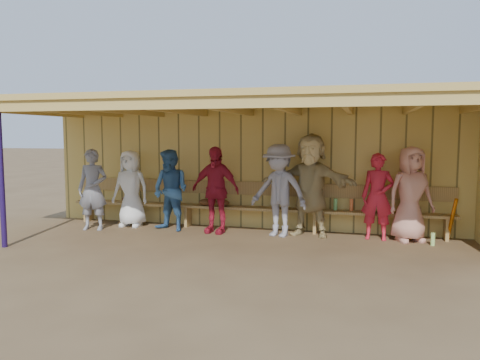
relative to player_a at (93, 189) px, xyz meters
name	(u,v)px	position (x,y,z in m)	size (l,w,h in m)	color
ground	(235,241)	(2.96, -0.25, -0.80)	(90.00, 90.00, 0.00)	brown
player_a	(93,189)	(0.00, 0.00, 0.00)	(0.58, 0.38, 1.59)	gray
player_b	(131,188)	(0.55, 0.51, -0.02)	(0.76, 0.49, 1.56)	white
player_c	(171,190)	(1.51, 0.32, -0.01)	(0.77, 0.60, 1.58)	#38689A
player_d	(215,190)	(2.40, 0.36, 0.03)	(0.97, 0.40, 1.65)	#AC1B2F
player_e	(279,190)	(3.63, 0.37, 0.05)	(1.10, 0.63, 1.70)	gray
player_f	(310,185)	(4.18, 0.56, 0.15)	(1.76, 0.56, 1.90)	tan
player_g	(378,197)	(5.37, 0.56, -0.03)	(0.56, 0.37, 1.54)	red
player_h	(411,194)	(5.92, 0.56, 0.04)	(0.82, 0.53, 1.67)	tan
dugout_structure	(265,144)	(3.35, 0.44, 0.90)	(8.80, 3.20, 2.50)	#D8BA5C
bench	(250,203)	(2.96, 0.87, -0.27)	(7.60, 0.34, 0.93)	tan
dugout_equipment	(225,204)	(2.48, 0.74, -0.31)	(6.47, 0.62, 0.80)	orange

